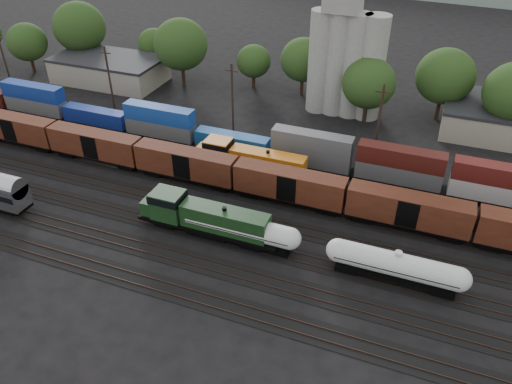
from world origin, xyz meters
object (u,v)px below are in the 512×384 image
(orange_locomotive, at_px, (247,159))
(grain_silo, at_px, (346,52))
(tank_car_a, at_px, (239,227))
(green_locomotive, at_px, (201,216))

(orange_locomotive, height_order, grain_silo, grain_silo)
(tank_car_a, height_order, grain_silo, grain_silo)
(tank_car_a, distance_m, orange_locomotive, 15.79)
(green_locomotive, relative_size, grain_silo, 0.63)
(green_locomotive, xyz_separation_m, tank_car_a, (5.01, -0.00, -0.32))
(tank_car_a, relative_size, orange_locomotive, 0.84)
(orange_locomotive, distance_m, grain_silo, 28.48)
(green_locomotive, bearing_deg, orange_locomotive, 89.73)
(orange_locomotive, bearing_deg, grain_silo, 73.30)
(tank_car_a, xyz_separation_m, grain_silo, (2.87, 41.00, 8.82))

